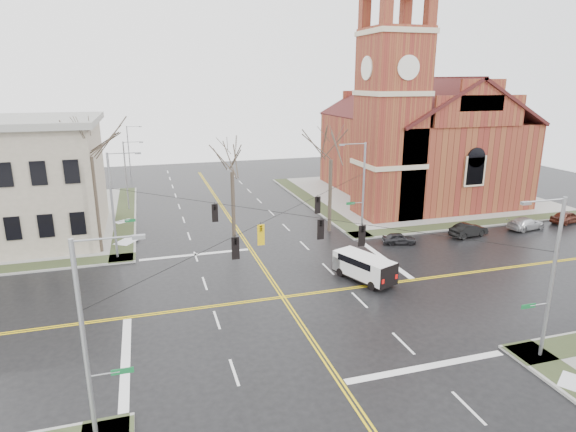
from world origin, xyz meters
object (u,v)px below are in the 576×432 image
object	(u,v)px
signal_pole_se	(550,275)
streetlight_north_a	(127,173)
signal_pole_ne	(362,186)
parked_car_a	(399,238)
signal_pole_sw	(89,339)
cargo_van	(362,265)
parked_car_c	(526,223)
streetlight_north_b	(130,150)
parked_car_b	(469,230)
signal_pole_nw	(114,203)
tree_ne	(331,155)
tree_nw_near	(232,167)
parked_car_d	(567,217)
church	(414,132)
tree_nw_far	(90,150)

from	to	relation	value
signal_pole_se	streetlight_north_a	size ratio (longest dim) A/B	1.12
signal_pole_ne	parked_car_a	distance (m)	6.15
signal_pole_sw	cargo_van	distance (m)	22.43
streetlight_north_a	parked_car_a	bearing A→B (deg)	-39.61
streetlight_north_a	parked_car_c	world-z (taller)	streetlight_north_a
cargo_van	streetlight_north_a	bearing A→B (deg)	101.59
signal_pole_se	streetlight_north_b	size ratio (longest dim) A/B	1.12
signal_pole_ne	streetlight_north_a	distance (m)	27.48
signal_pole_ne	signal_pole_sw	world-z (taller)	same
parked_car_b	parked_car_c	distance (m)	7.17
signal_pole_nw	parked_car_a	bearing A→B (deg)	-8.20
parked_car_c	signal_pole_sw	bearing A→B (deg)	107.24
signal_pole_se	cargo_van	world-z (taller)	signal_pole_se
tree_ne	signal_pole_se	bearing A→B (deg)	-84.05
parked_car_c	tree_ne	distance (m)	21.57
signal_pole_ne	tree_ne	size ratio (longest dim) A/B	0.83
signal_pole_sw	parked_car_c	bearing A→B (deg)	26.39
tree_nw_near	parked_car_a	bearing A→B (deg)	-21.93
tree_ne	parked_car_c	bearing A→B (deg)	-14.29
streetlight_north_b	streetlight_north_a	bearing A→B (deg)	-90.00
signal_pole_nw	tree_ne	world-z (taller)	tree_ne
parked_car_c	tree_ne	xyz separation A→B (m)	(-19.70, 5.02, 7.21)
parked_car_c	tree_nw_near	bearing A→B (deg)	70.19
signal_pole_se	parked_car_d	world-z (taller)	signal_pole_se
cargo_van	parked_car_c	distance (m)	22.83
cargo_van	tree_ne	size ratio (longest dim) A/B	0.50
parked_car_a	tree_ne	distance (m)	10.29
signal_pole_sw	streetlight_north_b	world-z (taller)	signal_pole_sw
streetlight_north_b	church	bearing A→B (deg)	-33.25
church	signal_pole_se	world-z (taller)	church
signal_pole_nw	parked_car_d	size ratio (longest dim) A/B	2.27
signal_pole_sw	parked_car_a	world-z (taller)	signal_pole_sw
parked_car_d	church	bearing A→B (deg)	20.69
signal_pole_se	tree_ne	size ratio (longest dim) A/B	0.83
signal_pole_se	signal_pole_ne	bearing A→B (deg)	90.00
streetlight_north_a	parked_car_a	world-z (taller)	streetlight_north_a
signal_pole_se	parked_car_a	distance (m)	20.04
signal_pole_ne	streetlight_north_a	size ratio (longest dim) A/B	1.12
signal_pole_sw	signal_pole_nw	bearing A→B (deg)	90.00
signal_pole_se	parked_car_b	world-z (taller)	signal_pole_se
streetlight_north_b	parked_car_a	size ratio (longest dim) A/B	2.56
parked_car_c	signal_pole_ne	bearing A→B (deg)	70.05
cargo_van	parked_car_d	bearing A→B (deg)	-6.20
streetlight_north_a	tree_nw_near	xyz separation A→B (m)	(9.75, -14.24, 2.54)
signal_pole_nw	tree_nw_far	world-z (taller)	tree_nw_far
signal_pole_se	parked_car_b	xyz separation A→B (m)	(9.96, 19.43, -4.29)
signal_pole_se	cargo_van	distance (m)	14.13
parked_car_b	parked_car_c	bearing A→B (deg)	-97.79
streetlight_north_b	parked_car_a	world-z (taller)	streetlight_north_b
signal_pole_nw	tree_ne	distance (m)	20.35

